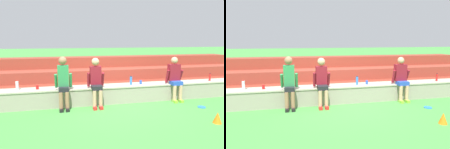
# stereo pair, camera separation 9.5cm
# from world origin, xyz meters

# --- Properties ---
(ground_plane) EXTENTS (80.00, 80.00, 0.00)m
(ground_plane) POSITION_xyz_m (0.00, 0.00, 0.00)
(ground_plane) COLOR #428E3D
(stone_seating_wall) EXTENTS (9.29, 0.59, 0.54)m
(stone_seating_wall) POSITION_xyz_m (0.00, 0.27, 0.29)
(stone_seating_wall) COLOR gray
(stone_seating_wall) RESTS_ON ground
(brick_bleachers) EXTENTS (11.52, 2.37, 1.23)m
(brick_bleachers) POSITION_xyz_m (0.00, 2.26, 0.48)
(brick_bleachers) COLOR maroon
(brick_bleachers) RESTS_ON ground
(person_far_left) EXTENTS (0.49, 0.52, 1.49)m
(person_far_left) POSITION_xyz_m (-1.61, -0.04, 0.80)
(person_far_left) COLOR #996B4C
(person_far_left) RESTS_ON ground
(person_left_of_center) EXTENTS (0.50, 0.61, 1.43)m
(person_left_of_center) POSITION_xyz_m (-0.68, -0.01, 0.77)
(person_left_of_center) COLOR tan
(person_left_of_center) RESTS_ON ground
(person_center) EXTENTS (0.55, 0.54, 1.41)m
(person_center) POSITION_xyz_m (1.88, 0.02, 0.77)
(person_center) COLOR tan
(person_center) RESTS_ON ground
(water_bottle_center_gap) EXTENTS (0.08, 0.08, 0.27)m
(water_bottle_center_gap) POSITION_xyz_m (-2.90, 0.33, 0.67)
(water_bottle_center_gap) COLOR silver
(water_bottle_center_gap) RESTS_ON stone_seating_wall
(water_bottle_mid_right) EXTENTS (0.08, 0.08, 0.28)m
(water_bottle_mid_right) POSITION_xyz_m (0.47, 0.24, 0.67)
(water_bottle_mid_right) COLOR blue
(water_bottle_mid_right) RESTS_ON stone_seating_wall
(water_bottle_near_right) EXTENTS (0.06, 0.06, 0.27)m
(water_bottle_near_right) POSITION_xyz_m (3.34, 0.24, 0.67)
(water_bottle_near_right) COLOR red
(water_bottle_near_right) RESTS_ON stone_seating_wall
(plastic_cup_middle) EXTENTS (0.08, 0.08, 0.12)m
(plastic_cup_middle) POSITION_xyz_m (-2.35, 0.26, 0.60)
(plastic_cup_middle) COLOR red
(plastic_cup_middle) RESTS_ON stone_seating_wall
(plastic_cup_right_end) EXTENTS (0.08, 0.08, 0.12)m
(plastic_cup_right_end) POSITION_xyz_m (0.80, 0.24, 0.60)
(plastic_cup_right_end) COLOR blue
(plastic_cup_right_end) RESTS_ON stone_seating_wall
(frisbee) EXTENTS (0.23, 0.23, 0.02)m
(frisbee) POSITION_xyz_m (2.30, -0.83, 0.01)
(frisbee) COLOR blue
(frisbee) RESTS_ON ground
(sports_cone) EXTENTS (0.20, 0.20, 0.26)m
(sports_cone) POSITION_xyz_m (1.91, -1.95, 0.13)
(sports_cone) COLOR orange
(sports_cone) RESTS_ON ground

